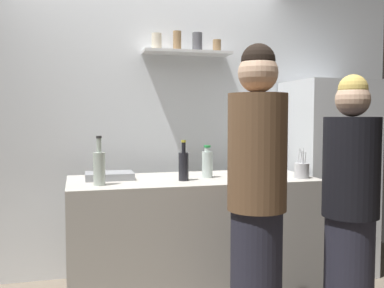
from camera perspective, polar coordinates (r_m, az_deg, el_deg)
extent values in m
cube|color=white|center=(3.94, -6.25, 2.42)|extent=(4.80, 0.10, 2.60)
cube|color=silver|center=(3.89, -0.61, 11.64)|extent=(0.76, 0.22, 0.02)
cylinder|color=beige|center=(3.85, -4.56, 12.95)|extent=(0.08, 0.08, 0.14)
cylinder|color=olive|center=(3.88, -1.92, 13.06)|extent=(0.07, 0.07, 0.16)
cylinder|color=#4C4C51|center=(3.93, 0.68, 12.93)|extent=(0.09, 0.09, 0.16)
cylinder|color=olive|center=(3.97, 3.20, 12.43)|extent=(0.07, 0.07, 0.11)
cube|color=silver|center=(4.15, 16.89, -3.99)|extent=(0.66, 0.65, 1.69)
cylinder|color=#99999E|center=(3.95, 21.77, -3.23)|extent=(0.02, 0.02, 0.45)
cube|color=#B7B2A8|center=(3.36, 0.00, -12.22)|extent=(1.78, 0.74, 0.93)
cube|color=gray|center=(3.26, -10.55, -4.03)|extent=(0.34, 0.24, 0.05)
cylinder|color=#B2B2B7|center=(3.35, 13.86, -3.33)|extent=(0.11, 0.11, 0.11)
cylinder|color=silver|center=(3.36, 13.68, -2.34)|extent=(0.02, 0.01, 0.16)
cylinder|color=silver|center=(3.36, 14.27, -2.32)|extent=(0.01, 0.03, 0.16)
cylinder|color=silver|center=(3.36, 13.46, -2.09)|extent=(0.03, 0.02, 0.19)
cylinder|color=silver|center=(3.37, 14.04, -2.08)|extent=(0.01, 0.01, 0.19)
cylinder|color=silver|center=(3.33, 13.98, -2.16)|extent=(0.04, 0.01, 0.18)
cylinder|color=silver|center=(3.33, 14.10, -2.31)|extent=(0.02, 0.01, 0.17)
cylinder|color=black|center=(3.13, -1.09, -2.92)|extent=(0.07, 0.07, 0.20)
cylinder|color=black|center=(3.12, -1.09, -0.45)|extent=(0.03, 0.03, 0.07)
cylinder|color=gold|center=(3.11, -1.09, 0.36)|extent=(0.03, 0.03, 0.02)
cylinder|color=#19471E|center=(3.63, 6.42, -1.93)|extent=(0.07, 0.07, 0.21)
cylinder|color=#19471E|center=(3.62, 6.44, 0.31)|extent=(0.03, 0.03, 0.08)
cylinder|color=black|center=(3.62, 6.45, 1.05)|extent=(0.03, 0.03, 0.02)
cylinder|color=#B2BFB2|center=(2.98, -11.79, -3.14)|extent=(0.08, 0.08, 0.22)
cylinder|color=#B2BFB2|center=(2.97, -11.83, -0.17)|extent=(0.03, 0.03, 0.09)
cylinder|color=#333333|center=(2.96, -11.85, 0.88)|extent=(0.04, 0.04, 0.02)
cylinder|color=silver|center=(3.27, 1.97, -2.68)|extent=(0.08, 0.08, 0.19)
cylinder|color=silver|center=(3.26, 1.97, -0.72)|extent=(0.04, 0.04, 0.03)
cylinder|color=#268C3F|center=(3.26, 1.97, -0.30)|extent=(0.05, 0.05, 0.02)
cylinder|color=#262633|center=(2.73, 8.21, -17.03)|extent=(0.30, 0.30, 0.84)
cylinder|color=brown|center=(2.56, 8.36, -1.03)|extent=(0.34, 0.34, 0.67)
sphere|color=#D8AD8C|center=(2.57, 8.46, 8.99)|extent=(0.23, 0.23, 0.23)
sphere|color=black|center=(2.57, 8.47, 10.51)|extent=(0.19, 0.19, 0.19)
cylinder|color=#262633|center=(3.03, 19.43, -15.83)|extent=(0.30, 0.30, 0.77)
cylinder|color=black|center=(2.88, 19.73, -2.78)|extent=(0.34, 0.34, 0.61)
sphere|color=#D8AD8C|center=(2.86, 19.91, 5.38)|extent=(0.21, 0.21, 0.21)
sphere|color=#D8B759|center=(2.87, 19.93, 6.62)|extent=(0.18, 0.18, 0.18)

